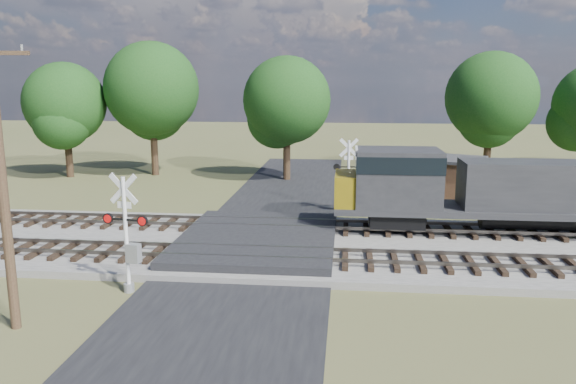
# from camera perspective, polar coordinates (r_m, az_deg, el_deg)

# --- Properties ---
(ground) EXTENTS (160.00, 160.00, 0.00)m
(ground) POSITION_cam_1_polar(r_m,az_deg,el_deg) (25.49, -3.23, -5.97)
(ground) COLOR #4C522C
(ground) RESTS_ON ground
(ballast_bed) EXTENTS (140.00, 10.00, 0.30)m
(ballast_bed) POSITION_cam_1_polar(r_m,az_deg,el_deg) (26.32, 19.10, -5.69)
(ballast_bed) COLOR gray
(ballast_bed) RESTS_ON ground
(road) EXTENTS (7.00, 60.00, 0.08)m
(road) POSITION_cam_1_polar(r_m,az_deg,el_deg) (25.48, -3.23, -5.88)
(road) COLOR black
(road) RESTS_ON ground
(crossing_panel) EXTENTS (7.00, 9.00, 0.62)m
(crossing_panel) POSITION_cam_1_polar(r_m,az_deg,el_deg) (25.87, -3.06, -4.98)
(crossing_panel) COLOR #262628
(crossing_panel) RESTS_ON ground
(track_near) EXTENTS (140.00, 2.60, 0.33)m
(track_near) POSITION_cam_1_polar(r_m,az_deg,el_deg) (23.17, 3.66, -6.68)
(track_near) COLOR black
(track_near) RESTS_ON ballast_bed
(track_far) EXTENTS (140.00, 2.60, 0.33)m
(track_far) POSITION_cam_1_polar(r_m,az_deg,el_deg) (27.96, 4.09, -3.55)
(track_far) COLOR black
(track_far) RESTS_ON ballast_bed
(crossing_signal_near) EXTENTS (1.75, 0.45, 4.37)m
(crossing_signal_near) POSITION_cam_1_polar(r_m,az_deg,el_deg) (20.87, -15.87, -5.09)
(crossing_signal_near) COLOR silver
(crossing_signal_near) RESTS_ON ground
(crossing_signal_far) EXTENTS (1.75, 0.39, 4.35)m
(crossing_signal_far) POSITION_cam_1_polar(r_m,az_deg,el_deg) (32.50, 5.98, 1.02)
(crossing_signal_far) COLOR silver
(crossing_signal_far) RESTS_ON ground
(utility_pole) EXTENTS (2.14, 0.62, 8.89)m
(utility_pole) POSITION_cam_1_polar(r_m,az_deg,el_deg) (18.52, -27.09, 1.26)
(utility_pole) COLOR #3B241B
(utility_pole) RESTS_ON ground
(equipment_shed) EXTENTS (5.35, 5.35, 2.76)m
(equipment_shed) POSITION_cam_1_polar(r_m,az_deg,el_deg) (37.31, 15.92, 1.32)
(equipment_shed) COLOR #4E2F21
(equipment_shed) RESTS_ON ground
(treeline) EXTENTS (84.33, 9.77, 10.64)m
(treeline) POSITION_cam_1_polar(r_m,az_deg,el_deg) (44.00, 12.01, 9.27)
(treeline) COLOR black
(treeline) RESTS_ON ground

